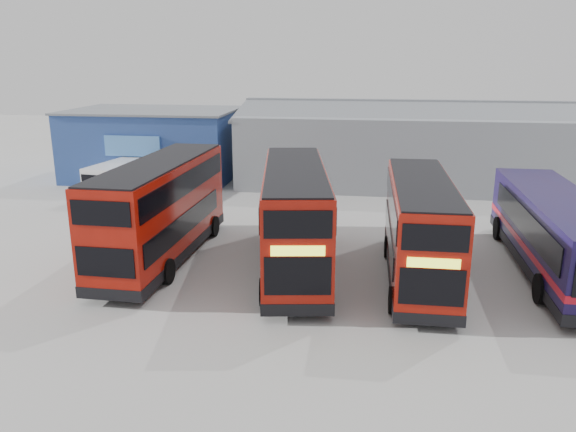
{
  "coord_description": "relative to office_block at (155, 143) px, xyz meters",
  "views": [
    {
      "loc": [
        2.11,
        -22.37,
        8.92
      ],
      "look_at": [
        -1.37,
        1.29,
        2.1
      ],
      "focal_mm": 35.0,
      "sensor_mm": 36.0,
      "label": 1
    }
  ],
  "objects": [
    {
      "name": "office_block",
      "position": [
        0.0,
        0.0,
        0.0
      ],
      "size": [
        12.3,
        8.32,
        5.12
      ],
      "color": "navy",
      "rests_on": "ground"
    },
    {
      "name": "double_decker_right",
      "position": [
        18.25,
        -18.04,
        -0.5
      ],
      "size": [
        2.6,
        9.94,
        4.19
      ],
      "rotation": [
        0.0,
        0.0,
        0.01
      ],
      "color": "#991208",
      "rests_on": "ground"
    },
    {
      "name": "double_decker_centre",
      "position": [
        13.07,
        -17.73,
        -0.34
      ],
      "size": [
        4.15,
        10.87,
        4.5
      ],
      "rotation": [
        0.0,
        0.0,
        0.15
      ],
      "color": "#991208",
      "rests_on": "ground"
    },
    {
      "name": "single_decker_blue",
      "position": [
        23.99,
        -16.44,
        -0.93
      ],
      "size": [
        3.09,
        12.3,
        3.32
      ],
      "rotation": [
        0.0,
        0.0,
        3.13
      ],
      "color": "#110D39",
      "rests_on": "ground"
    },
    {
      "name": "double_decker_left",
      "position": [
        7.02,
        -17.35,
        -0.33
      ],
      "size": [
        2.93,
        10.75,
        4.52
      ],
      "rotation": [
        0.0,
        0.0,
        3.12
      ],
      "color": "#991208",
      "rests_on": "ground"
    },
    {
      "name": "maintenance_shed",
      "position": [
        22.0,
        2.01,
        0.02
      ],
      "size": [
        30.5,
        12.0,
        5.89
      ],
      "color": "gray",
      "rests_on": "ground"
    },
    {
      "name": "panel_van",
      "position": [
        -0.15,
        -6.27,
        -1.33
      ],
      "size": [
        2.83,
        5.36,
        2.23
      ],
      "rotation": [
        0.0,
        0.0,
        -0.16
      ],
      "color": "silver",
      "rests_on": "ground"
    },
    {
      "name": "ground_plane",
      "position": [
        14.0,
        -17.99,
        -2.58
      ],
      "size": [
        120.0,
        120.0,
        0.0
      ],
      "primitive_type": "plane",
      "color": "#999995",
      "rests_on": "ground"
    }
  ]
}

